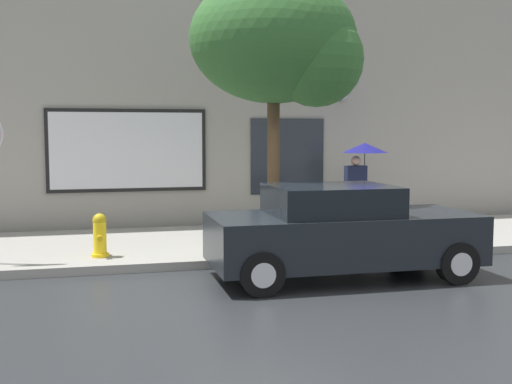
{
  "coord_description": "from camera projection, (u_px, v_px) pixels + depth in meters",
  "views": [
    {
      "loc": [
        -2.57,
        -9.31,
        2.28
      ],
      "look_at": [
        0.19,
        1.8,
        1.2
      ],
      "focal_mm": 44.75,
      "sensor_mm": 36.0,
      "label": 1
    }
  ],
  "objects": [
    {
      "name": "ground_plane",
      "position": [
        272.0,
        280.0,
        9.82
      ],
      "size": [
        60.0,
        60.0,
        0.0
      ],
      "primitive_type": "plane",
      "color": "#282B2D"
    },
    {
      "name": "sidewalk",
      "position": [
        232.0,
        243.0,
        12.72
      ],
      "size": [
        20.0,
        4.0,
        0.15
      ],
      "primitive_type": "cube",
      "color": "gray",
      "rests_on": "ground"
    },
    {
      "name": "building_facade",
      "position": [
        209.0,
        80.0,
        14.8
      ],
      "size": [
        20.0,
        0.67,
        7.0
      ],
      "color": "#9E998E",
      "rests_on": "ground"
    },
    {
      "name": "parked_car",
      "position": [
        341.0,
        232.0,
        9.93
      ],
      "size": [
        4.14,
        1.85,
        1.46
      ],
      "color": "black",
      "rests_on": "ground"
    },
    {
      "name": "fire_hydrant",
      "position": [
        100.0,
        236.0,
        10.87
      ],
      "size": [
        0.3,
        0.44,
        0.75
      ],
      "color": "yellow",
      "rests_on": "sidewalk"
    },
    {
      "name": "pedestrian_with_umbrella",
      "position": [
        362.0,
        160.0,
        14.23
      ],
      "size": [
        1.01,
        1.01,
        1.89
      ],
      "color": "black",
      "rests_on": "sidewalk"
    },
    {
      "name": "street_tree",
      "position": [
        282.0,
        44.0,
        11.29
      ],
      "size": [
        3.01,
        2.56,
        4.9
      ],
      "color": "#4C3823",
      "rests_on": "sidewalk"
    }
  ]
}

